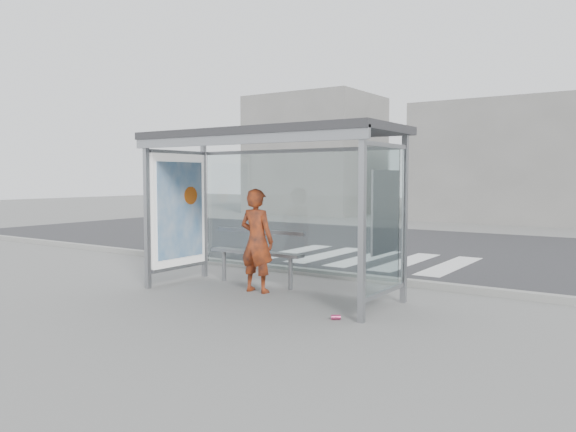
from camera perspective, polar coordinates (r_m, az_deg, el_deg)
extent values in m
plane|color=slate|center=(9.06, -2.03, -8.02)|extent=(80.00, 80.00, 0.00)
cube|color=#2B2C2E|center=(15.21, 13.68, -3.22)|extent=(30.00, 10.00, 0.01)
cube|color=gray|center=(10.66, 4.17, -5.88)|extent=(30.00, 0.18, 0.12)
cube|color=silver|center=(14.11, 0.50, -3.68)|extent=(0.55, 3.00, 0.00)
cube|color=silver|center=(13.59, 4.03, -3.98)|extent=(0.55, 3.00, 0.00)
cube|color=silver|center=(13.12, 7.82, -4.29)|extent=(0.55, 3.00, 0.00)
cube|color=silver|center=(12.72, 11.88, -4.61)|extent=(0.55, 3.00, 0.00)
cube|color=silver|center=(12.39, 16.19, -4.91)|extent=(0.55, 3.00, 0.00)
cube|color=gray|center=(9.71, -14.12, 0.12)|extent=(0.08, 0.08, 2.50)
cube|color=gray|center=(7.25, 7.53, -1.07)|extent=(0.08, 0.08, 2.50)
cube|color=gray|center=(10.69, -8.53, 0.54)|extent=(0.08, 0.08, 2.50)
cube|color=gray|center=(8.52, 11.73, -0.37)|extent=(0.08, 0.08, 2.50)
cube|color=#2D2D30|center=(8.89, -2.08, 8.34)|extent=(4.25, 1.65, 0.12)
cube|color=gray|center=(8.28, -5.20, 7.89)|extent=(4.25, 0.06, 0.18)
cube|color=white|center=(9.45, 0.44, 0.44)|extent=(3.80, 0.02, 2.00)
cube|color=white|center=(10.18, -11.20, 0.62)|extent=(0.15, 1.25, 2.00)
cube|color=#3379BA|center=(10.12, -10.86, 0.61)|extent=(0.01, 1.10, 1.70)
cylinder|color=#CC5812|center=(10.28, -9.85, 2.07)|extent=(0.02, 0.32, 0.32)
cube|color=white|center=(7.87, 9.80, -0.33)|extent=(0.03, 1.25, 2.00)
cube|color=beige|center=(7.92, 9.76, 0.42)|extent=(0.03, 0.86, 1.16)
cube|color=slate|center=(29.43, 2.83, 6.16)|extent=(6.00, 5.00, 6.00)
cube|color=slate|center=(25.71, 22.35, 5.07)|extent=(8.00, 5.00, 5.00)
imported|color=#CA5013|center=(9.17, -3.20, -2.51)|extent=(0.62, 0.41, 1.70)
cube|color=slate|center=(9.81, -3.28, -3.71)|extent=(1.87, 0.23, 0.05)
cylinder|color=slate|center=(10.30, -6.51, -5.04)|extent=(0.07, 0.07, 0.55)
cylinder|color=slate|center=(9.44, 0.26, -5.85)|extent=(0.07, 0.07, 0.55)
cube|color=slate|center=(9.84, -2.97, -1.56)|extent=(1.87, 0.04, 0.06)
cylinder|color=#BF3869|center=(7.55, 4.87, -10.21)|extent=(0.14, 0.13, 0.07)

